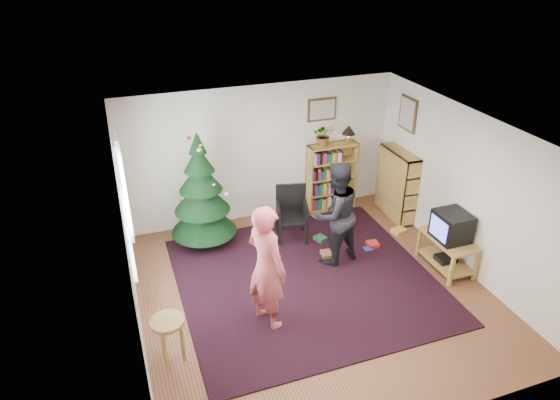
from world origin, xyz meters
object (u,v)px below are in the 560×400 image
object	(u,v)px
tv_stand	(447,250)
potted_plant	(324,135)
table_lamp	(349,131)
christmas_tree	(202,198)
bookshelf_right	(397,184)
picture_right	(408,114)
crt_tv	(451,226)
picture_back	(322,109)
bookshelf_back	(332,176)
person_by_chair	(335,214)
person_standing	(267,267)
stool	(168,330)
armchair	(290,210)

from	to	relation	value
tv_stand	potted_plant	xyz separation A→B (m)	(-1.07, 2.48, 1.19)
potted_plant	table_lamp	xyz separation A→B (m)	(0.50, 0.00, 0.01)
christmas_tree	bookshelf_right	distance (m)	3.59
picture_right	crt_tv	world-z (taller)	picture_right
picture_back	bookshelf_back	bearing A→B (deg)	-34.64
bookshelf_back	person_by_chair	xyz separation A→B (m)	(-0.73, -1.69, 0.20)
picture_back	table_lamp	bearing A→B (deg)	-15.24
table_lamp	picture_back	bearing A→B (deg)	164.76
tv_stand	person_standing	distance (m)	3.13
bookshelf_right	potted_plant	bearing A→B (deg)	59.13
bookshelf_back	picture_right	bearing A→B (deg)	-27.58
table_lamp	person_standing	bearing A→B (deg)	-132.48
picture_right	person_standing	xyz separation A→B (m)	(-3.32, -2.13, -1.05)
tv_stand	person_standing	world-z (taller)	person_standing
picture_back	stool	bearing A→B (deg)	-136.44
crt_tv	armchair	bearing A→B (deg)	139.12
person_by_chair	person_standing	bearing A→B (deg)	22.68
christmas_tree	person_standing	xyz separation A→B (m)	(0.39, -2.30, 0.06)
bookshelf_right	person_by_chair	bearing A→B (deg)	119.52
picture_right	armchair	size ratio (longest dim) A/B	0.63
bookshelf_back	bookshelf_right	size ratio (longest dim) A/B	1.00
picture_back	christmas_tree	world-z (taller)	picture_back
picture_back	armchair	world-z (taller)	picture_back
bookshelf_right	crt_tv	distance (m)	1.77
picture_right	crt_tv	bearing A→B (deg)	-97.78
armchair	person_by_chair	xyz separation A→B (m)	(0.40, -0.94, 0.35)
bookshelf_back	table_lamp	world-z (taller)	table_lamp
tv_stand	bookshelf_right	bearing A→B (deg)	86.11
picture_back	stool	distance (m)	4.84
picture_back	table_lamp	xyz separation A→B (m)	(0.50, -0.13, -0.43)
tv_stand	potted_plant	bearing A→B (deg)	113.46
person_standing	potted_plant	bearing A→B (deg)	-59.36
crt_tv	picture_right	bearing A→B (deg)	82.22
person_by_chair	bookshelf_right	bearing A→B (deg)	-162.97
bookshelf_back	person_standing	bearing A→B (deg)	-128.85
bookshelf_right	table_lamp	size ratio (longest dim) A/B	3.90
tv_stand	picture_right	bearing A→B (deg)	82.30
person_by_chair	potted_plant	bearing A→B (deg)	-119.77
picture_right	tv_stand	bearing A→B (deg)	-97.70
bookshelf_back	crt_tv	size ratio (longest dim) A/B	2.54
stool	potted_plant	bearing A→B (deg)	42.36
picture_back	stool	world-z (taller)	picture_back
christmas_tree	tv_stand	distance (m)	4.05
picture_back	crt_tv	xyz separation A→B (m)	(1.07, -2.61, -1.18)
picture_back	tv_stand	distance (m)	3.26
picture_right	bookshelf_right	world-z (taller)	picture_right
person_standing	person_by_chair	distance (m)	1.79
table_lamp	christmas_tree	bearing A→B (deg)	-171.60
bookshelf_right	stool	world-z (taller)	bookshelf_right
picture_right	stool	world-z (taller)	picture_right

